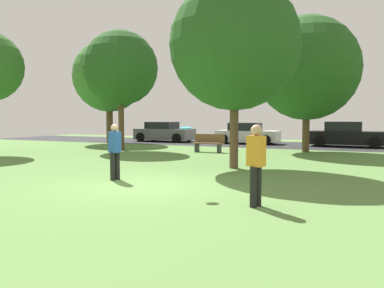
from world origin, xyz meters
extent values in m
plane|color=#5B8442|center=(0.00, 0.00, 0.00)|extent=(44.00, 44.00, 0.00)
cube|color=#28282B|center=(0.00, 16.00, 0.00)|extent=(44.00, 6.40, 0.01)
cylinder|color=brown|center=(2.48, 11.53, 1.30)|extent=(0.35, 0.35, 2.59)
sphere|color=#23511E|center=(2.48, 11.53, 4.16)|extent=(5.13, 5.13, 5.13)
cylinder|color=brown|center=(-6.62, 8.64, 1.40)|extent=(0.30, 0.30, 2.79)
sphere|color=#23511E|center=(-6.62, 8.64, 4.33)|extent=(3.92, 3.92, 3.92)
cylinder|color=brown|center=(1.16, 4.13, 1.37)|extent=(0.30, 0.30, 2.75)
sphere|color=#23511E|center=(1.16, 4.13, 4.18)|extent=(4.42, 4.42, 4.42)
cylinder|color=brown|center=(-10.57, 12.94, 1.51)|extent=(0.44, 0.44, 3.02)
sphere|color=#38702D|center=(-10.57, 12.94, 4.49)|extent=(4.78, 4.78, 4.78)
cylinder|color=black|center=(-1.04, 0.44, 0.39)|extent=(0.14, 0.14, 0.77)
cylinder|color=black|center=(-1.09, 0.29, 0.39)|extent=(0.14, 0.14, 0.77)
cube|color=#23519E|center=(-1.06, 0.37, 1.07)|extent=(0.37, 0.31, 0.58)
sphere|color=tan|center=(-1.06, 0.37, 1.46)|extent=(0.21, 0.21, 0.21)
cylinder|color=black|center=(3.36, -1.23, 0.40)|extent=(0.14, 0.14, 0.80)
cylinder|color=black|center=(3.41, -1.08, 0.40)|extent=(0.14, 0.14, 0.80)
cube|color=orange|center=(3.38, -1.16, 1.10)|extent=(0.37, 0.31, 0.60)
sphere|color=tan|center=(3.38, -1.16, 1.51)|extent=(0.22, 0.22, 0.22)
cylinder|color=#2DB2E0|center=(1.56, -0.53, 1.51)|extent=(0.38, 0.38, 0.04)
cube|color=slate|center=(-7.98, 15.92, 0.53)|extent=(4.13, 1.87, 0.77)
cube|color=black|center=(-8.18, 15.92, 1.16)|extent=(1.98, 1.64, 0.49)
cylinder|color=black|center=(-6.53, 16.85, 0.32)|extent=(0.64, 0.22, 0.64)
cylinder|color=black|center=(-6.53, 14.98, 0.32)|extent=(0.64, 0.22, 0.64)
cylinder|color=black|center=(-9.42, 16.85, 0.32)|extent=(0.64, 0.22, 0.64)
cylinder|color=black|center=(-9.42, 14.98, 0.32)|extent=(0.64, 0.22, 0.64)
cube|color=white|center=(-1.89, 16.21, 0.50)|extent=(4.01, 1.76, 0.71)
cube|color=black|center=(-2.09, 16.21, 1.12)|extent=(1.93, 1.55, 0.52)
cylinder|color=black|center=(-0.49, 17.09, 0.32)|extent=(0.64, 0.22, 0.64)
cylinder|color=black|center=(-0.49, 15.33, 0.32)|extent=(0.64, 0.22, 0.64)
cylinder|color=black|center=(-3.30, 17.09, 0.32)|extent=(0.64, 0.22, 0.64)
cylinder|color=black|center=(-3.30, 15.33, 0.32)|extent=(0.64, 0.22, 0.64)
cube|color=black|center=(4.19, 16.15, 0.54)|extent=(4.21, 1.84, 0.77)
cube|color=black|center=(3.98, 16.15, 1.20)|extent=(2.02, 1.62, 0.56)
cylinder|color=black|center=(5.66, 17.07, 0.32)|extent=(0.64, 0.22, 0.64)
cylinder|color=black|center=(5.66, 15.23, 0.32)|extent=(0.64, 0.22, 0.64)
cylinder|color=black|center=(2.72, 17.07, 0.32)|extent=(0.64, 0.22, 0.64)
cylinder|color=black|center=(2.72, 15.23, 0.32)|extent=(0.64, 0.22, 0.64)
cube|color=brown|center=(-1.93, 9.35, 0.45)|extent=(1.60, 0.44, 0.06)
cube|color=brown|center=(-1.93, 9.55, 0.70)|extent=(1.60, 0.06, 0.40)
cube|color=#333338|center=(-1.33, 9.35, 0.23)|extent=(0.10, 0.40, 0.45)
cube|color=#333338|center=(-2.53, 9.35, 0.23)|extent=(0.10, 0.40, 0.45)
cylinder|color=#2D2D33|center=(2.31, 12.20, 2.25)|extent=(0.14, 0.14, 4.50)
camera|label=1|loc=(5.38, -8.53, 1.77)|focal=36.32mm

